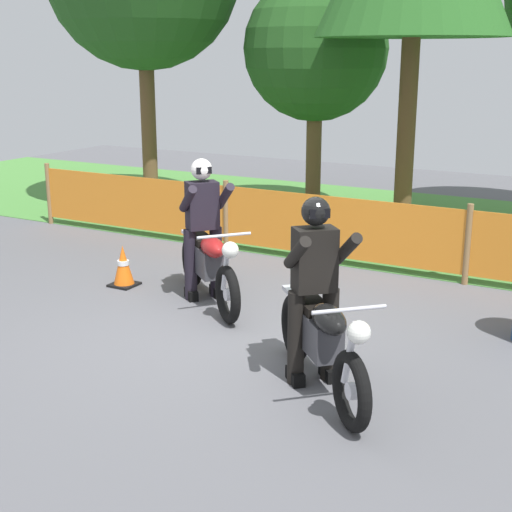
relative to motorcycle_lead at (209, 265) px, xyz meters
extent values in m
cube|color=#5B5B60|center=(0.68, -0.65, -0.48)|extent=(24.00, 24.00, 0.02)
cube|color=#4C8C3D|center=(0.68, 5.14, -0.47)|extent=(24.00, 5.88, 0.01)
cylinder|color=olive|center=(-4.68, 2.21, 0.05)|extent=(0.08, 0.08, 1.05)
cylinder|color=olive|center=(-1.10, 2.21, 0.05)|extent=(0.08, 0.08, 1.05)
cylinder|color=olive|center=(2.47, 2.21, 0.05)|extent=(0.08, 0.08, 1.05)
cube|color=orange|center=(-2.89, 2.21, 0.07)|extent=(3.50, 0.02, 0.85)
cube|color=orange|center=(0.68, 2.21, 0.07)|extent=(3.50, 0.02, 0.85)
cylinder|color=brown|center=(-4.00, 4.20, 1.06)|extent=(0.28, 0.28, 3.06)
cylinder|color=brown|center=(-1.14, 5.37, 0.55)|extent=(0.28, 0.28, 2.05)
sphere|color=#23511E|center=(-1.14, 5.37, 2.47)|extent=(2.57, 2.57, 2.57)
cylinder|color=brown|center=(0.98, 4.16, 1.07)|extent=(0.28, 0.28, 3.09)
torus|color=black|center=(0.53, -0.45, -0.15)|extent=(0.57, 0.50, 0.65)
cylinder|color=silver|center=(0.53, -0.45, -0.15)|extent=(0.15, 0.14, 0.14)
torus|color=black|center=(-0.55, 0.47, -0.15)|extent=(0.57, 0.50, 0.65)
cylinder|color=silver|center=(-0.55, 0.47, -0.15)|extent=(0.15, 0.14, 0.14)
cube|color=#38383D|center=(-0.05, 0.04, 0.03)|extent=(0.62, 0.58, 0.32)
ellipsoid|color=maroon|center=(0.13, -0.11, 0.25)|extent=(0.56, 0.53, 0.22)
cube|color=black|center=(-0.24, 0.20, 0.22)|extent=(0.58, 0.54, 0.10)
cube|color=silver|center=(-0.55, 0.47, 0.20)|extent=(0.38, 0.36, 0.04)
cylinder|color=silver|center=(0.48, -0.41, 0.14)|extent=(0.22, 0.20, 0.58)
sphere|color=white|center=(0.61, -0.52, 0.38)|extent=(0.26, 0.26, 0.18)
cylinder|color=silver|center=(0.45, -0.39, 0.49)|extent=(0.42, 0.49, 0.03)
cylinder|color=silver|center=(-0.19, 0.34, -0.22)|extent=(0.47, 0.41, 0.07)
torus|color=black|center=(2.59, -2.00, -0.15)|extent=(0.53, 0.54, 0.65)
cylinder|color=silver|center=(2.59, -2.00, -0.15)|extent=(0.14, 0.14, 0.14)
torus|color=black|center=(1.61, -0.98, -0.15)|extent=(0.53, 0.54, 0.65)
cylinder|color=silver|center=(1.61, -0.98, -0.15)|extent=(0.14, 0.14, 0.14)
cube|color=#38383D|center=(2.07, -1.46, 0.03)|extent=(0.60, 0.61, 0.32)
ellipsoid|color=black|center=(2.23, -1.62, 0.26)|extent=(0.54, 0.55, 0.22)
cube|color=black|center=(1.89, -1.27, 0.22)|extent=(0.55, 0.56, 0.10)
cube|color=silver|center=(1.61, -0.98, 0.20)|extent=(0.37, 0.37, 0.04)
cylinder|color=silver|center=(2.55, -1.96, 0.14)|extent=(0.20, 0.21, 0.58)
sphere|color=white|center=(2.67, -2.08, 0.38)|extent=(0.26, 0.26, 0.18)
cylinder|color=silver|center=(2.52, -1.93, 0.49)|extent=(0.46, 0.45, 0.03)
cylinder|color=silver|center=(1.96, -1.14, -0.22)|extent=(0.44, 0.45, 0.07)
cylinder|color=black|center=(-0.06, 0.26, -0.04)|extent=(0.21, 0.21, 0.86)
cube|color=black|center=(-0.06, 0.26, -0.41)|extent=(0.27, 0.25, 0.12)
cylinder|color=black|center=(-0.27, 0.02, -0.04)|extent=(0.21, 0.21, 0.86)
cube|color=black|center=(-0.27, 0.02, -0.41)|extent=(0.27, 0.25, 0.12)
cube|color=black|center=(-0.17, 0.14, 0.67)|extent=(0.42, 0.43, 0.56)
cylinder|color=black|center=(0.11, 0.19, 0.79)|extent=(0.43, 0.39, 0.38)
cylinder|color=black|center=(-0.17, -0.15, 0.79)|extent=(0.43, 0.39, 0.38)
sphere|color=white|center=(-0.17, 0.14, 1.09)|extent=(0.35, 0.35, 0.25)
cube|color=black|center=(-0.09, 0.07, 1.09)|extent=(0.14, 0.16, 0.08)
cylinder|color=black|center=(2.08, -1.24, -0.04)|extent=(0.21, 0.21, 0.86)
cube|color=black|center=(2.08, -1.24, -0.41)|extent=(0.26, 0.26, 0.12)
cylinder|color=black|center=(1.85, -1.46, -0.04)|extent=(0.21, 0.21, 0.86)
cube|color=black|center=(1.85, -1.46, -0.41)|extent=(0.26, 0.26, 0.12)
cube|color=black|center=(1.96, -1.35, 0.67)|extent=(0.43, 0.42, 0.56)
cylinder|color=black|center=(2.24, -1.32, 0.79)|extent=(0.41, 0.42, 0.38)
cylinder|color=black|center=(1.93, -1.63, 0.79)|extent=(0.41, 0.42, 0.38)
sphere|color=black|center=(1.96, -1.35, 1.09)|extent=(0.35, 0.35, 0.25)
cube|color=black|center=(2.03, -1.42, 1.09)|extent=(0.15, 0.15, 0.08)
cube|color=#194C47|center=(1.84, -1.22, 0.71)|extent=(0.31, 0.31, 0.40)
cube|color=black|center=(-1.31, 0.03, -0.46)|extent=(0.32, 0.32, 0.03)
cone|color=orange|center=(-1.31, 0.03, -0.19)|extent=(0.26, 0.26, 0.50)
cylinder|color=white|center=(-1.31, 0.03, -0.17)|extent=(0.15, 0.15, 0.06)
camera|label=1|loc=(4.46, -6.89, 2.38)|focal=51.21mm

